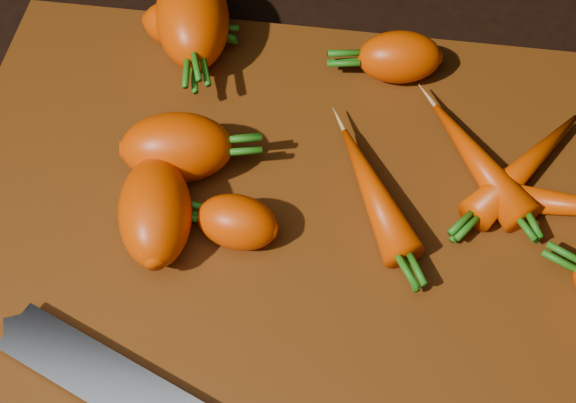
# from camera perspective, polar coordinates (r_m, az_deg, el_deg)

# --- Properties ---
(ground) EXTENTS (2.00, 2.00, 0.01)m
(ground) POSITION_cam_1_polar(r_m,az_deg,el_deg) (0.58, -0.13, -2.76)
(ground) COLOR black
(cutting_board) EXTENTS (0.50, 0.40, 0.01)m
(cutting_board) POSITION_cam_1_polar(r_m,az_deg,el_deg) (0.57, -0.14, -2.19)
(cutting_board) COLOR #542A0D
(cutting_board) RESTS_ON ground
(carrot_0) EXTENTS (0.09, 0.06, 0.05)m
(carrot_0) POSITION_cam_1_polar(r_m,az_deg,el_deg) (0.58, -7.90, 3.82)
(carrot_0) COLOR #C33700
(carrot_0) RESTS_ON cutting_board
(carrot_1) EXTENTS (0.06, 0.04, 0.04)m
(carrot_1) POSITION_cam_1_polar(r_m,az_deg,el_deg) (0.54, -3.61, -1.47)
(carrot_1) COLOR #C33700
(carrot_1) RESTS_ON cutting_board
(carrot_2) EXTENTS (0.08, 0.11, 0.06)m
(carrot_2) POSITION_cam_1_polar(r_m,az_deg,el_deg) (0.66, -6.81, 12.88)
(carrot_2) COLOR #C33700
(carrot_2) RESTS_ON cutting_board
(carrot_3) EXTENTS (0.07, 0.09, 0.05)m
(carrot_3) POSITION_cam_1_polar(r_m,az_deg,el_deg) (0.55, -9.42, -0.73)
(carrot_3) COLOR #C33700
(carrot_3) RESTS_ON cutting_board
(carrot_4) EXTENTS (0.07, 0.05, 0.04)m
(carrot_4) POSITION_cam_1_polar(r_m,az_deg,el_deg) (0.64, 7.94, 10.13)
(carrot_4) COLOR #C33700
(carrot_4) RESTS_ON cutting_board
(carrot_5) EXTENTS (0.06, 0.04, 0.04)m
(carrot_5) POSITION_cam_1_polar(r_m,az_deg,el_deg) (0.67, -7.83, 12.32)
(carrot_5) COLOR #C33700
(carrot_5) RESTS_ON cutting_board
(carrot_7) EXTENTS (0.10, 0.12, 0.03)m
(carrot_7) POSITION_cam_1_polar(r_m,az_deg,el_deg) (0.60, 16.64, 2.52)
(carrot_7) COLOR #C33700
(carrot_7) RESTS_ON cutting_board
(carrot_9) EXTENTS (0.09, 0.11, 0.03)m
(carrot_9) POSITION_cam_1_polar(r_m,az_deg,el_deg) (0.59, 13.30, 2.88)
(carrot_9) COLOR #C33700
(carrot_9) RESTS_ON cutting_board
(carrot_10) EXTENTS (0.08, 0.11, 0.03)m
(carrot_10) POSITION_cam_1_polar(r_m,az_deg,el_deg) (0.56, 6.05, 0.79)
(carrot_10) COLOR #C33700
(carrot_10) RESTS_ON cutting_board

